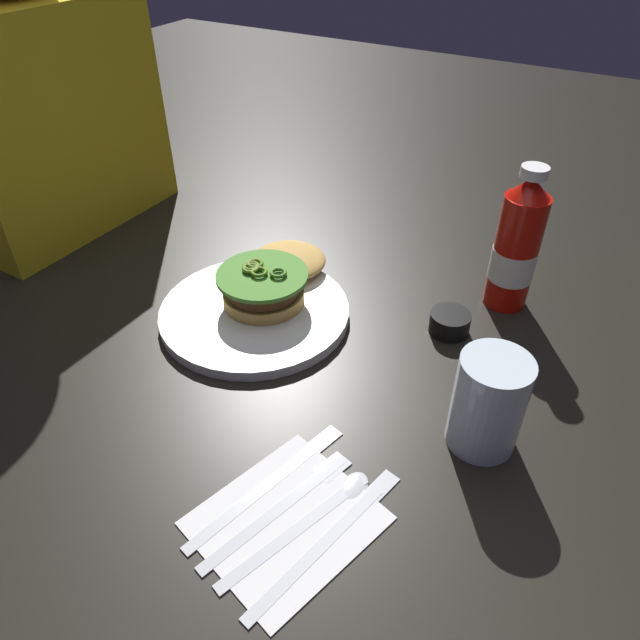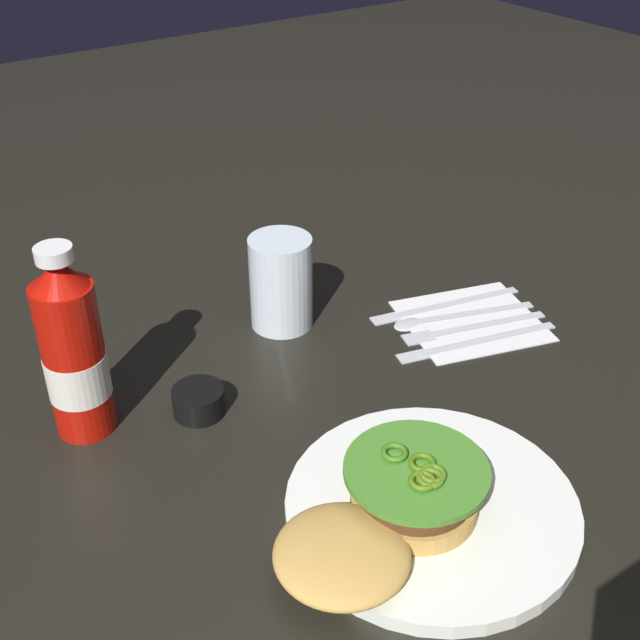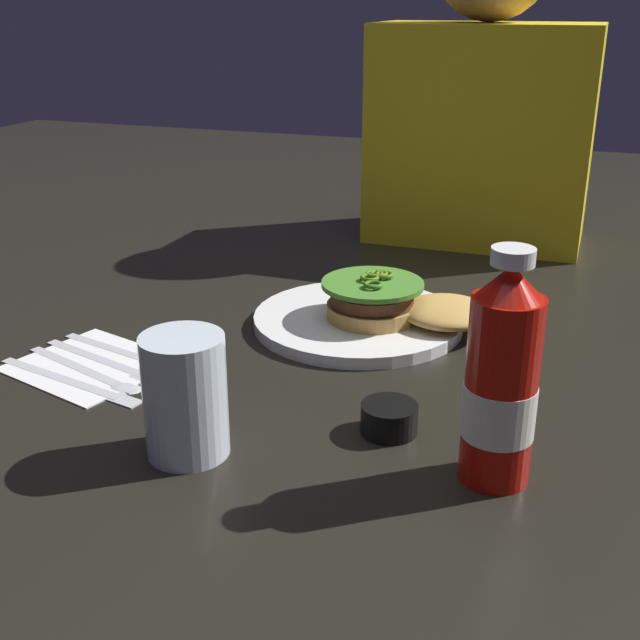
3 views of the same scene
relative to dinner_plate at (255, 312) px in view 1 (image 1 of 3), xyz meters
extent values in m
plane|color=black|center=(-0.04, -0.13, -0.01)|extent=(3.00, 3.00, 0.00)
cylinder|color=white|center=(0.00, 0.00, 0.00)|extent=(0.26, 0.26, 0.01)
cylinder|color=tan|center=(0.02, 0.00, 0.02)|extent=(0.11, 0.11, 0.02)
cylinder|color=#512D19|center=(0.02, 0.00, 0.03)|extent=(0.10, 0.10, 0.02)
cylinder|color=red|center=(0.02, 0.00, 0.04)|extent=(0.09, 0.09, 0.01)
cylinder|color=#448128|center=(0.02, 0.00, 0.05)|extent=(0.12, 0.12, 0.01)
torus|color=#487412|center=(0.01, 0.00, 0.06)|extent=(0.02, 0.02, 0.01)
torus|color=#3F741C|center=(0.03, -0.02, 0.06)|extent=(0.02, 0.02, 0.01)
torus|color=#52761D|center=(0.02, 0.01, 0.06)|extent=(0.02, 0.02, 0.01)
torus|color=#4C7216|center=(0.03, 0.01, 0.06)|extent=(0.02, 0.02, 0.01)
torus|color=#517516|center=(0.02, 0.02, 0.06)|extent=(0.02, 0.02, 0.01)
ellipsoid|color=tan|center=(0.11, 0.01, 0.02)|extent=(0.11, 0.11, 0.03)
cylinder|color=#B61107|center=(0.20, -0.28, 0.07)|extent=(0.06, 0.06, 0.16)
cone|color=#B61107|center=(0.20, -0.28, 0.17)|extent=(0.05, 0.05, 0.03)
cylinder|color=white|center=(0.20, -0.28, 0.19)|extent=(0.03, 0.03, 0.01)
cylinder|color=white|center=(0.20, -0.28, 0.06)|extent=(0.06, 0.06, 0.04)
cylinder|color=silver|center=(-0.05, -0.33, 0.05)|extent=(0.07, 0.07, 0.11)
cylinder|color=black|center=(0.10, -0.24, 0.01)|extent=(0.05, 0.05, 0.03)
cube|color=white|center=(-0.24, -0.21, -0.01)|extent=(0.19, 0.18, 0.00)
cube|color=silver|center=(-0.25, -0.25, 0.00)|extent=(0.17, 0.05, 0.00)
cube|color=silver|center=(-0.18, -0.26, 0.00)|extent=(0.08, 0.03, 0.00)
cube|color=silver|center=(-0.25, -0.22, 0.00)|extent=(0.17, 0.07, 0.00)
ellipsoid|color=silver|center=(-0.18, -0.24, 0.00)|extent=(0.04, 0.03, 0.00)
cube|color=silver|center=(-0.24, -0.19, 0.00)|extent=(0.17, 0.06, 0.00)
cube|color=silver|center=(-0.17, -0.21, 0.00)|extent=(0.04, 0.03, 0.00)
cube|color=silver|center=(-0.23, -0.17, 0.00)|extent=(0.17, 0.05, 0.00)
cube|color=silver|center=(-0.16, -0.18, 0.00)|extent=(0.08, 0.04, 0.00)
cube|color=gold|center=(0.07, 0.44, 0.16)|extent=(0.34, 0.19, 0.34)
camera|label=1|loc=(-0.49, -0.39, 0.47)|focal=32.48mm
camera|label=2|loc=(0.37, 0.37, 0.52)|focal=45.99mm
camera|label=3|loc=(0.26, -0.87, 0.36)|focal=44.87mm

